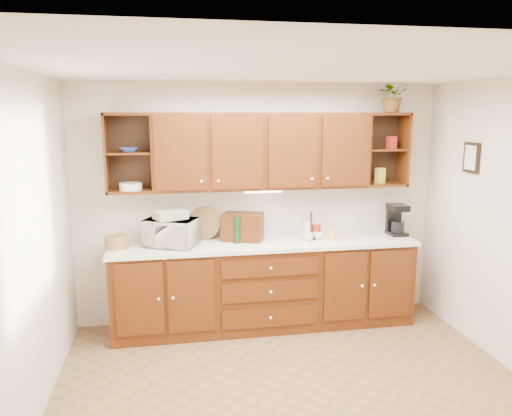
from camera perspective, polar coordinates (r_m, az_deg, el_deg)
name	(u,v)px	position (r m, az deg, el deg)	size (l,w,h in m)	color
floor	(299,398)	(4.36, 4.91, -20.78)	(4.00, 4.00, 0.00)	brown
ceiling	(305,68)	(3.74, 5.57, 15.64)	(4.00, 4.00, 0.00)	white
back_wall	(259,204)	(5.51, 0.40, 0.52)	(4.00, 4.00, 0.00)	beige
left_wall	(24,256)	(3.85, -24.99, -5.01)	(3.50, 3.50, 0.00)	beige
base_cabinets	(264,286)	(5.45, 0.98, -8.87)	(3.20, 0.60, 0.90)	#331705
countertop	(265,244)	(5.30, 1.01, -4.12)	(3.24, 0.64, 0.04)	white
upper_cabinets	(263,151)	(5.29, 0.83, 6.55)	(3.20, 0.33, 0.80)	#331705
undercabinet_light	(263,191)	(5.28, 0.83, 1.93)	(0.40, 0.05, 0.03)	white
framed_picture	(472,158)	(5.40, 23.42, 5.31)	(0.03, 0.24, 0.30)	black
wicker_basket	(117,242)	(5.24, -15.63, -3.74)	(0.23, 0.23, 0.13)	olive
microwave	(171,232)	(5.18, -9.70, -2.77)	(0.51, 0.35, 0.28)	beige
towel_stack	(170,215)	(5.14, -9.77, -0.74)	(0.31, 0.22, 0.09)	#EBD76E
wine_bottle	(237,230)	(5.23, -2.19, -2.51)	(0.07, 0.07, 0.28)	black
woven_tray	(205,238)	(5.45, -5.89, -3.43)	(0.36, 0.36, 0.02)	olive
bread_box	(243,227)	(5.34, -1.53, -2.16)	(0.42, 0.26, 0.29)	#331705
mug_tree	(311,235)	(5.44, 6.29, -3.07)	(0.25, 0.26, 0.30)	#331705
canister_red	(316,231)	(5.48, 6.90, -2.66)	(0.10, 0.10, 0.15)	maroon
canister_white	(308,230)	(5.45, 5.96, -2.55)	(0.08, 0.08, 0.18)	white
canister_yellow	(332,236)	(5.42, 8.72, -3.13)	(0.09, 0.09, 0.10)	gold
coffee_maker	(396,220)	(5.81, 15.75, -1.32)	(0.19, 0.24, 0.35)	black
bowl_stack	(128,150)	(5.16, -14.38, 6.45)	(0.18, 0.18, 0.05)	navy
plate_stack	(131,186)	(5.20, -14.13, 2.41)	(0.23, 0.23, 0.07)	white
pantry_box_yellow	(380,175)	(5.70, 13.99, 3.63)	(0.09, 0.07, 0.17)	gold
pantry_box_red	(392,143)	(5.70, 15.23, 7.23)	(0.09, 0.08, 0.13)	maroon
potted_plant	(393,95)	(5.68, 15.36, 12.36)	(0.33, 0.29, 0.37)	#999999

